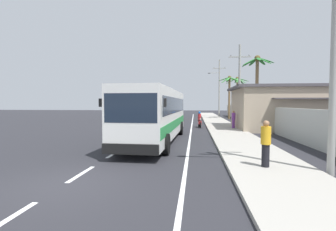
% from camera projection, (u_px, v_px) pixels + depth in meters
% --- Properties ---
extents(ground_plane, '(160.00, 160.00, 0.00)m').
position_uv_depth(ground_plane, '(64.00, 184.00, 7.56)').
color(ground_plane, '#28282D').
extents(sidewalk_kerb, '(3.20, 90.00, 0.14)m').
position_uv_depth(sidewalk_kerb, '(236.00, 139.00, 16.75)').
color(sidewalk_kerb, '#A8A399').
rests_on(sidewalk_kerb, ground).
extents(lane_markings, '(3.79, 71.00, 0.01)m').
position_uv_depth(lane_markings, '(174.00, 132.00, 21.61)').
color(lane_markings, white).
rests_on(lane_markings, ground).
extents(boundary_wall, '(0.24, 60.00, 2.16)m').
position_uv_depth(boundary_wall, '(276.00, 120.00, 20.26)').
color(boundary_wall, '#B2B2AD').
rests_on(boundary_wall, ground).
extents(coach_bus_foreground, '(3.18, 12.14, 3.61)m').
position_uv_depth(coach_bus_foreground, '(157.00, 113.00, 16.11)').
color(coach_bus_foreground, silver).
rests_on(coach_bus_foreground, ground).
extents(coach_bus_far_lane, '(3.54, 12.55, 3.73)m').
position_uv_depth(coach_bus_far_lane, '(156.00, 107.00, 38.94)').
color(coach_bus_far_lane, gold).
rests_on(coach_bus_far_lane, ground).
extents(motorcycle_beside_bus, '(0.56, 1.96, 1.66)m').
position_uv_depth(motorcycle_beside_bus, '(200.00, 121.00, 25.43)').
color(motorcycle_beside_bus, black).
rests_on(motorcycle_beside_bus, ground).
extents(pedestrian_near_kerb, '(0.36, 0.36, 1.66)m').
position_uv_depth(pedestrian_near_kerb, '(233.00, 119.00, 23.40)').
color(pedestrian_near_kerb, '#75388E').
rests_on(pedestrian_near_kerb, sidewalk_kerb).
extents(pedestrian_midwalk, '(0.36, 0.36, 1.72)m').
position_uv_depth(pedestrian_midwalk, '(266.00, 143.00, 9.08)').
color(pedestrian_midwalk, black).
rests_on(pedestrian_midwalk, sidewalk_kerb).
extents(utility_pole_nearest, '(3.63, 0.24, 9.48)m').
position_uv_depth(utility_pole_nearest, '(332.00, 28.00, 8.24)').
color(utility_pole_nearest, '#9E9E99').
rests_on(utility_pole_nearest, ground).
extents(utility_pole_mid, '(2.35, 0.24, 8.73)m').
position_uv_depth(utility_pole_mid, '(239.00, 84.00, 26.30)').
color(utility_pole_mid, '#9E9E99').
rests_on(utility_pole_mid, ground).
extents(utility_pole_far, '(3.22, 0.24, 10.33)m').
position_uv_depth(utility_pole_far, '(219.00, 87.00, 44.36)').
color(utility_pole_far, '#9E9E99').
rests_on(utility_pole_far, ground).
extents(palm_nearest, '(3.35, 3.33, 6.79)m').
position_uv_depth(palm_nearest, '(229.00, 89.00, 38.37)').
color(palm_nearest, brown).
rests_on(palm_nearest, ground).
extents(palm_second, '(3.89, 3.88, 6.94)m').
position_uv_depth(palm_second, '(237.00, 88.00, 41.24)').
color(palm_second, brown).
rests_on(palm_second, ground).
extents(palm_third, '(3.08, 3.16, 7.10)m').
position_uv_depth(palm_third, '(257.00, 77.00, 23.70)').
color(palm_third, brown).
rests_on(palm_third, ground).
extents(roadside_building, '(15.64, 8.14, 4.09)m').
position_uv_depth(roadside_building, '(317.00, 108.00, 23.15)').
color(roadside_building, tan).
rests_on(roadside_building, ground).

